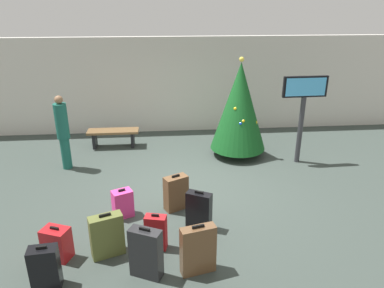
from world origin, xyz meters
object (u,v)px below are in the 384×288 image
(flight_info_kiosk, at_px, (303,102))
(suitcase_3, at_px, (199,210))
(holiday_tree, at_px, (239,106))
(suitcase_6, at_px, (45,268))
(traveller_0, at_px, (63,131))
(suitcase_0, at_px, (57,244))
(suitcase_5, at_px, (176,193))
(suitcase_4, at_px, (107,236))
(suitcase_7, at_px, (156,232))
(suitcase_2, at_px, (146,253))
(waiting_bench, at_px, (113,134))
(suitcase_8, at_px, (198,250))
(suitcase_1, at_px, (123,204))

(flight_info_kiosk, height_order, suitcase_3, flight_info_kiosk)
(holiday_tree, bearing_deg, suitcase_6, -129.29)
(flight_info_kiosk, relative_size, traveller_0, 1.20)
(flight_info_kiosk, bearing_deg, holiday_tree, 158.12)
(suitcase_0, height_order, suitcase_3, suitcase_3)
(flight_info_kiosk, relative_size, suitcase_5, 2.98)
(traveller_0, xyz_separation_m, suitcase_4, (1.38, -3.32, -0.60))
(suitcase_5, distance_m, suitcase_7, 1.23)
(holiday_tree, distance_m, suitcase_3, 3.55)
(suitcase_4, distance_m, suitcase_5, 1.70)
(suitcase_2, bearing_deg, holiday_tree, 62.55)
(suitcase_6, distance_m, suitcase_7, 1.69)
(holiday_tree, xyz_separation_m, suitcase_4, (-2.84, -3.76, -0.95))
(traveller_0, distance_m, suitcase_6, 4.06)
(holiday_tree, bearing_deg, suitcase_0, -133.77)
(suitcase_0, distance_m, suitcase_2, 1.48)
(waiting_bench, xyz_separation_m, suitcase_5, (1.55, -3.34, -0.01))
(traveller_0, bearing_deg, flight_info_kiosk, -1.30)
(traveller_0, relative_size, suitcase_8, 2.21)
(flight_info_kiosk, relative_size, suitcase_8, 2.66)
(suitcase_4, bearing_deg, suitcase_5, 48.26)
(suitcase_0, relative_size, suitcase_4, 0.76)
(suitcase_0, relative_size, suitcase_8, 0.70)
(suitcase_6, bearing_deg, holiday_tree, 50.71)
(suitcase_4, relative_size, suitcase_7, 1.18)
(suitcase_1, bearing_deg, waiting_bench, 98.93)
(flight_info_kiosk, relative_size, suitcase_4, 2.88)
(traveller_0, height_order, suitcase_6, traveller_0)
(suitcase_4, bearing_deg, suitcase_7, 7.72)
(suitcase_1, height_order, suitcase_4, suitcase_4)
(suitcase_2, relative_size, suitcase_4, 1.09)
(flight_info_kiosk, xyz_separation_m, suitcase_3, (-2.74, -2.58, -1.19))
(flight_info_kiosk, height_order, suitcase_4, flight_info_kiosk)
(traveller_0, xyz_separation_m, suitcase_0, (0.61, -3.34, -0.69))
(suitcase_1, bearing_deg, traveller_0, 124.22)
(suitcase_3, bearing_deg, flight_info_kiosk, 43.31)
(waiting_bench, relative_size, suitcase_7, 2.17)
(waiting_bench, xyz_separation_m, suitcase_7, (1.17, -4.51, -0.06))
(suitcase_7, bearing_deg, suitcase_4, -172.28)
(traveller_0, relative_size, suitcase_6, 2.56)
(flight_info_kiosk, xyz_separation_m, waiting_bench, (-4.65, 1.41, -1.18))
(suitcase_3, bearing_deg, traveller_0, 136.74)
(suitcase_1, distance_m, suitcase_5, 1.01)
(suitcase_4, height_order, suitcase_5, suitcase_4)
(suitcase_8, bearing_deg, suitcase_1, 127.39)
(suitcase_6, bearing_deg, traveller_0, 98.82)
(suitcase_5, relative_size, suitcase_6, 1.03)
(suitcase_0, xyz_separation_m, suitcase_7, (1.52, 0.11, 0.03))
(suitcase_3, bearing_deg, holiday_tree, 66.91)
(suitcase_8, bearing_deg, suitcase_5, 97.52)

